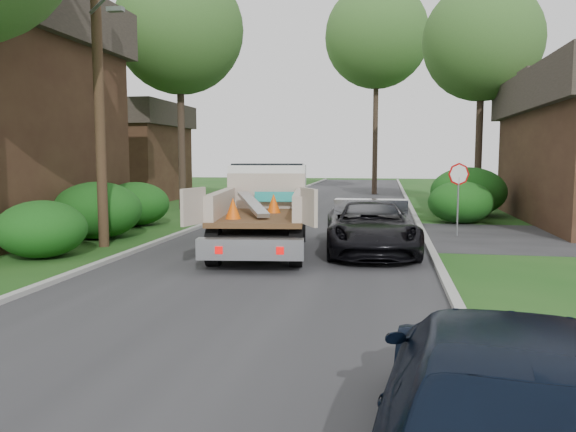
% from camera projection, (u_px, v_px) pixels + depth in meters
% --- Properties ---
extents(ground, '(120.00, 120.00, 0.00)m').
position_uv_depth(ground, '(239.00, 294.00, 10.99)').
color(ground, '#184814').
rests_on(ground, ground).
extents(road, '(8.00, 90.00, 0.02)m').
position_uv_depth(road, '(308.00, 229.00, 20.79)').
color(road, '#28282B').
rests_on(road, ground).
extents(curb_left, '(0.20, 90.00, 0.12)m').
position_uv_depth(curb_left, '(202.00, 225.00, 21.49)').
color(curb_left, '#9E9E99').
rests_on(curb_left, ground).
extents(curb_right, '(0.20, 90.00, 0.12)m').
position_uv_depth(curb_right, '(422.00, 230.00, 20.08)').
color(curb_right, '#9E9E99').
rests_on(curb_right, ground).
extents(stop_sign, '(0.71, 0.32, 2.48)m').
position_uv_depth(stop_sign, '(458.00, 184.00, 18.73)').
color(stop_sign, slate).
rests_on(stop_sign, ground).
extents(utility_pole, '(2.42, 1.25, 10.00)m').
position_uv_depth(utility_pole, '(98.00, 70.00, 16.27)').
color(utility_pole, '#382619').
rests_on(utility_pole, ground).
extents(house_left_far, '(7.56, 7.56, 6.00)m').
position_uv_depth(house_left_far, '(118.00, 151.00, 34.53)').
color(house_left_far, '#382117').
rests_on(house_left_far, ground).
extents(hedge_left_a, '(2.34, 2.34, 1.53)m').
position_uv_depth(hedge_left_a, '(42.00, 229.00, 14.91)').
color(hedge_left_a, '#0E400F').
rests_on(hedge_left_a, ground).
extents(hedge_left_b, '(2.86, 2.86, 1.87)m').
position_uv_depth(hedge_left_b, '(97.00, 210.00, 18.38)').
color(hedge_left_b, '#0E400F').
rests_on(hedge_left_b, ground).
extents(hedge_left_c, '(2.60, 2.60, 1.70)m').
position_uv_depth(hedge_left_c, '(136.00, 204.00, 21.86)').
color(hedge_left_c, '#0E400F').
rests_on(hedge_left_c, ground).
extents(hedge_right_a, '(2.60, 2.60, 1.70)m').
position_uv_depth(hedge_right_a, '(461.00, 202.00, 22.65)').
color(hedge_right_a, '#0E400F').
rests_on(hedge_right_a, ground).
extents(hedge_right_b, '(3.38, 3.38, 2.21)m').
position_uv_depth(hedge_right_b, '(468.00, 192.00, 25.44)').
color(hedge_right_b, '#0E400F').
rests_on(hedge_right_b, ground).
extents(tree_left_far, '(6.40, 6.40, 12.20)m').
position_uv_depth(tree_left_far, '(179.00, 30.00, 27.98)').
color(tree_left_far, '#2D2119').
rests_on(tree_left_far, ground).
extents(tree_right_far, '(6.00, 6.00, 11.50)m').
position_uv_depth(tree_right_far, '(482.00, 42.00, 28.41)').
color(tree_right_far, '#2D2119').
rests_on(tree_right_far, ground).
extents(tree_left_back, '(6.00, 6.00, 12.00)m').
position_uv_depth(tree_left_back, '(9.00, 16.00, 25.18)').
color(tree_left_back, '#2D2119').
rests_on(tree_left_back, ground).
extents(tree_center_far, '(7.20, 7.20, 14.60)m').
position_uv_depth(tree_center_far, '(377.00, 36.00, 38.88)').
color(tree_center_far, '#2D2119').
rests_on(tree_center_far, ground).
extents(flatbed_truck, '(3.49, 6.80, 2.47)m').
position_uv_depth(flatbed_truck, '(266.00, 202.00, 16.74)').
color(flatbed_truck, black).
rests_on(flatbed_truck, ground).
extents(black_pickup, '(2.89, 5.42, 1.45)m').
position_uv_depth(black_pickup, '(370.00, 227.00, 15.67)').
color(black_pickup, black).
rests_on(black_pickup, ground).
extents(navy_suv, '(2.69, 5.35, 1.49)m').
position_uv_depth(navy_suv, '(510.00, 405.00, 4.39)').
color(navy_suv, black).
rests_on(navy_suv, ground).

